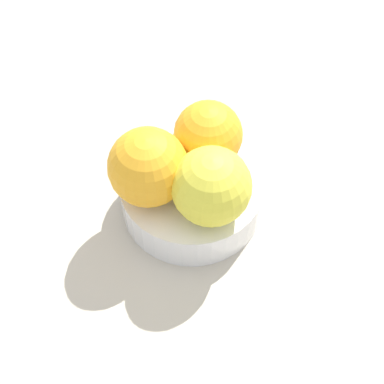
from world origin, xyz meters
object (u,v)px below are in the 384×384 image
orange_in_bowl_0 (147,164)px  orange_in_bowl_2 (211,186)px  orange_in_bowl_1 (208,135)px  fruit_bowl (192,195)px

orange_in_bowl_0 → orange_in_bowl_2: orange_in_bowl_0 is taller
orange_in_bowl_1 → orange_in_bowl_2: 6.31cm
fruit_bowl → orange_in_bowl_2: size_ratio=1.93×
orange_in_bowl_0 → orange_in_bowl_1: 6.78cm
fruit_bowl → orange_in_bowl_1: bearing=-41.1°
orange_in_bowl_2 → orange_in_bowl_0: bearing=51.5°
orange_in_bowl_0 → orange_in_bowl_2: size_ratio=1.02×
orange_in_bowl_1 → orange_in_bowl_2: bearing=166.6°
orange_in_bowl_0 → orange_in_bowl_2: (-3.92, -4.93, -0.07)cm
orange_in_bowl_2 → fruit_bowl: bearing=13.2°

